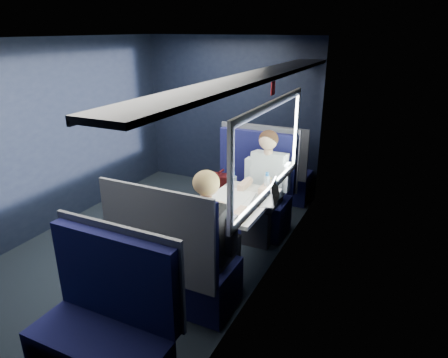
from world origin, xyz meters
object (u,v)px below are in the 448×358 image
at_px(bottle_small, 267,183).
at_px(laptop, 269,197).
at_px(seat_bay_near, 249,195).
at_px(seat_row_back, 105,334).
at_px(table, 236,207).
at_px(cup, 267,186).
at_px(woman, 210,232).
at_px(seat_row_front, 274,174).
at_px(man, 265,181).
at_px(seat_bay_far, 176,266).

bearing_deg(bottle_small, laptop, -65.64).
relative_size(seat_bay_near, seat_row_back, 1.09).
xyz_separation_m(table, cup, (0.20, 0.39, 0.12)).
height_order(woman, laptop, woman).
height_order(woman, cup, woman).
xyz_separation_m(woman, laptop, (0.26, 0.80, 0.08)).
bearing_deg(seat_row_back, cup, 80.13).
relative_size(seat_row_front, cup, 13.17).
bearing_deg(laptop, bottle_small, 114.36).
height_order(woman, bottle_small, woman).
distance_m(seat_bay_near, cup, 0.72).
relative_size(table, man, 0.76).
bearing_deg(laptop, seat_row_front, 106.60).
height_order(laptop, bottle_small, laptop).
bearing_deg(laptop, seat_row_back, -105.07).
bearing_deg(seat_row_back, seat_bay_near, 90.28).
relative_size(laptop, cup, 3.96).
bearing_deg(man, seat_row_back, -95.72).
relative_size(table, laptop, 2.87).
relative_size(seat_row_front, seat_row_back, 1.00).
relative_size(seat_row_back, cup, 13.17).
bearing_deg(table, man, 84.48).
distance_m(seat_row_back, man, 2.53).
xyz_separation_m(laptop, bottle_small, (-0.12, 0.27, 0.03)).
xyz_separation_m(man, woman, (0.00, -1.41, 0.01)).
bearing_deg(woman, bottle_small, 82.60).
xyz_separation_m(table, woman, (0.07, -0.71, 0.06)).
bearing_deg(table, seat_row_front, 95.80).
bearing_deg(man, table, -95.52).
bearing_deg(laptop, seat_bay_far, -117.74).
distance_m(table, laptop, 0.37).
bearing_deg(seat_row_back, bottle_small, 79.78).
bearing_deg(seat_row_front, laptop, -73.40).
relative_size(woman, laptop, 3.79).
xyz_separation_m(seat_bay_near, bottle_small, (0.40, -0.51, 0.42)).
distance_m(seat_bay_far, seat_row_front, 2.67).
height_order(seat_row_back, laptop, seat_row_back).
height_order(table, seat_bay_far, seat_bay_far).
relative_size(table, seat_bay_near, 0.79).
xyz_separation_m(table, man, (0.07, 0.70, 0.06)).
bearing_deg(bottle_small, table, -119.99).
relative_size(man, woman, 1.00).
bearing_deg(man, seat_bay_near, 146.92).
height_order(table, seat_row_back, seat_row_back).
xyz_separation_m(seat_bay_far, cup, (0.38, 1.27, 0.37)).
relative_size(seat_row_back, bottle_small, 5.30).
xyz_separation_m(seat_row_front, cup, (0.38, -1.40, 0.37)).
relative_size(table, seat_row_back, 0.86).
relative_size(seat_bay_near, laptop, 3.61).
distance_m(laptop, cup, 0.33).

